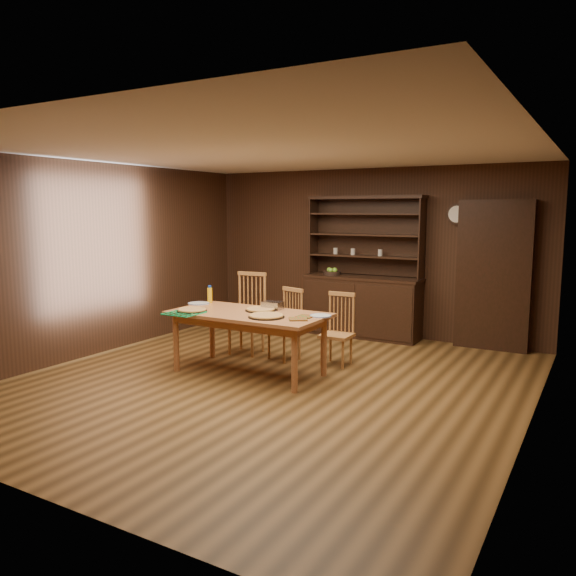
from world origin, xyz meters
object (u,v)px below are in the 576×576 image
Objects in this scene: chair_left at (249,310)px; juice_bottle at (210,295)px; dining_table at (249,319)px; china_hutch at (362,298)px; chair_center at (288,322)px; chair_right at (339,327)px.

chair_left reaches higher than juice_bottle.
chair_left reaches higher than dining_table.
china_hutch reaches higher than chair_center.
chair_center reaches higher than dining_table.
china_hutch is 2.58m from juice_bottle.
dining_table is 8.13× the size of juice_bottle.
chair_center is 0.70m from chair_right.
chair_center is (0.06, 0.83, -0.17)m from dining_table.
juice_bottle is (-1.58, -0.60, 0.37)m from chair_right.
chair_center is at bearing 85.61° from dining_table.
china_hutch is 1.16× the size of dining_table.
chair_right is at bearing -77.79° from china_hutch.
chair_center is 1.09m from juice_bottle.
chair_left is (-0.58, 0.87, -0.08)m from dining_table.
chair_left is 0.65m from chair_center.
china_hutch is at bearing 61.48° from juice_bottle.
juice_bottle reaches higher than chair_right.
chair_right is (0.36, -1.65, -0.11)m from china_hutch.
dining_table is 2.04× the size of chair_right.
juice_bottle is at bearing -160.60° from chair_right.
china_hutch reaches higher than chair_right.
chair_left is 0.66m from juice_bottle.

